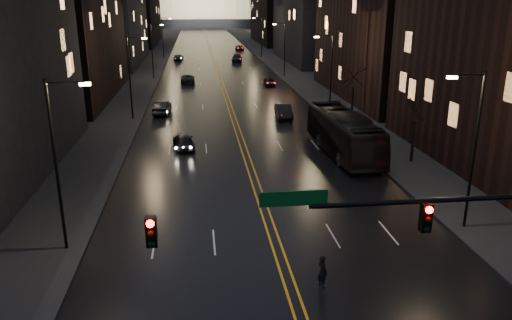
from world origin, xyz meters
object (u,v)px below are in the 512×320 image
object	(u,v)px
traffic_signal	(492,227)
oncoming_car_a	(184,141)
receding_car_a	(284,111)
bus	(343,133)
oncoming_car_b	(162,107)
pedestrian_a	(322,272)

from	to	relation	value
traffic_signal	oncoming_car_a	distance (m)	30.67
oncoming_car_a	receding_car_a	world-z (taller)	receding_car_a
bus	traffic_signal	bearing A→B (deg)	-97.33
oncoming_car_b	pedestrian_a	bearing A→B (deg)	108.44
oncoming_car_b	pedestrian_a	distance (m)	38.96
bus	pedestrian_a	size ratio (longest dim) A/B	8.12
traffic_signal	bus	bearing A→B (deg)	84.68
pedestrian_a	oncoming_car_b	bearing A→B (deg)	-10.12
receding_car_a	pedestrian_a	xyz separation A→B (m)	(-4.12, -34.02, 0.03)
traffic_signal	receding_car_a	distance (m)	39.27
bus	oncoming_car_a	world-z (taller)	bus
traffic_signal	oncoming_car_b	bearing A→B (deg)	107.97
oncoming_car_b	bus	bearing A→B (deg)	137.13
bus	oncoming_car_b	bearing A→B (deg)	130.66
bus	oncoming_car_a	bearing A→B (deg)	165.31
oncoming_car_a	pedestrian_a	size ratio (longest dim) A/B	2.62
traffic_signal	oncoming_car_a	size ratio (longest dim) A/B	4.17
traffic_signal	receding_car_a	size ratio (longest dim) A/B	3.74
oncoming_car_b	pedestrian_a	xyz separation A→B (m)	(9.40, -37.81, 0.03)
oncoming_car_a	pedestrian_a	bearing A→B (deg)	98.80
receding_car_a	pedestrian_a	distance (m)	34.27
oncoming_car_b	pedestrian_a	world-z (taller)	pedestrian_a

